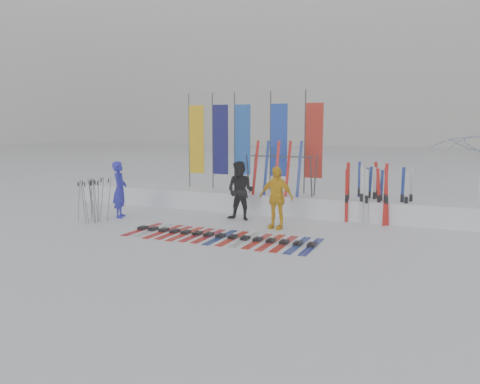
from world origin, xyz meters
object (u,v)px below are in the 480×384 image
at_px(person_yellow, 276,198).
at_px(ski_row, 221,236).
at_px(ski_rack, 281,169).
at_px(person_blue, 120,190).
at_px(tent_canopy, 480,177).
at_px(person_black, 240,191).

height_order(person_yellow, ski_row, person_yellow).
height_order(person_yellow, ski_rack, ski_rack).
distance_m(person_blue, tent_canopy, 10.28).
height_order(person_blue, person_black, person_black).
height_order(person_yellow, tent_canopy, tent_canopy).
bearing_deg(person_black, ski_rack, 62.20).
height_order(person_black, tent_canopy, tent_canopy).
relative_size(tent_canopy, ski_row, 0.61).
relative_size(person_blue, person_black, 0.98).
relative_size(person_blue, tent_canopy, 0.58).
bearing_deg(tent_canopy, ski_rack, -170.18).
bearing_deg(person_black, person_blue, -161.89).
relative_size(person_yellow, ski_row, 0.35).
xyz_separation_m(person_black, ski_row, (0.43, -2.20, -0.81)).
xyz_separation_m(person_yellow, ski_row, (-0.88, -1.52, -0.79)).
bearing_deg(ski_row, person_yellow, 59.73).
bearing_deg(tent_canopy, person_yellow, -148.74).
distance_m(person_black, ski_row, 2.38).
distance_m(person_blue, person_yellow, 4.77).
relative_size(person_black, ski_rack, 0.83).
height_order(person_blue, ski_rack, ski_rack).
bearing_deg(tent_canopy, person_black, -159.65).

